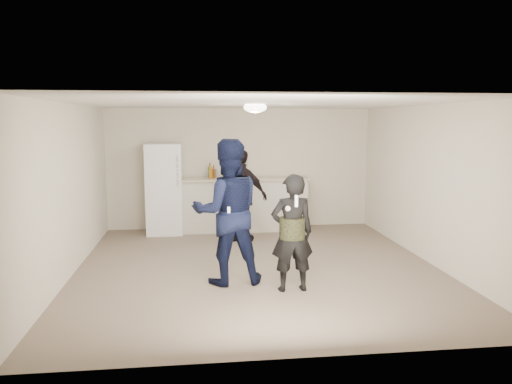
{
  "coord_description": "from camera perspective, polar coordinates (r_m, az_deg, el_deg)",
  "views": [
    {
      "loc": [
        -0.92,
        -7.41,
        2.25
      ],
      "look_at": [
        0.0,
        0.2,
        1.15
      ],
      "focal_mm": 35.0,
      "sensor_mm": 36.0,
      "label": 1
    }
  ],
  "objects": [
    {
      "name": "counter_top",
      "position": [
        10.19,
        -1.52,
        1.51
      ],
      "size": [
        2.68,
        0.64,
        0.04
      ],
      "primitive_type": "cube",
      "color": "beige",
      "rests_on": "counter"
    },
    {
      "name": "nunchuk_woman",
      "position": [
        6.3,
        3.67,
        -1.9
      ],
      "size": [
        0.07,
        0.07,
        0.07
      ],
      "primitive_type": "sphere",
      "color": "silver",
      "rests_on": "woman"
    },
    {
      "name": "spectator",
      "position": [
        9.24,
        -1.64,
        -0.46
      ],
      "size": [
        1.08,
        0.91,
        1.73
      ],
      "primitive_type": "imported",
      "rotation": [
        0.0,
        0.0,
        2.56
      ],
      "color": "black",
      "rests_on": "floor"
    },
    {
      "name": "man",
      "position": [
        6.87,
        -3.29,
        -2.29
      ],
      "size": [
        1.04,
        0.84,
        2.01
      ],
      "primitive_type": "imported",
      "rotation": [
        0.0,
        0.0,
        3.23
      ],
      "color": "#0F173E",
      "rests_on": "floor"
    },
    {
      "name": "woman",
      "position": [
        6.6,
        4.15,
        -4.68
      ],
      "size": [
        0.59,
        0.41,
        1.57
      ],
      "primitive_type": "imported",
      "rotation": [
        0.0,
        0.0,
        3.2
      ],
      "color": "black",
      "rests_on": "floor"
    },
    {
      "name": "ceiling_dome",
      "position": [
        7.76,
        -0.09,
        9.65
      ],
      "size": [
        0.36,
        0.36,
        0.16
      ],
      "primitive_type": "ellipsoid",
      "color": "white",
      "rests_on": "ceiling"
    },
    {
      "name": "floor",
      "position": [
        7.8,
        0.18,
        -8.61
      ],
      "size": [
        6.0,
        6.0,
        0.0
      ],
      "primitive_type": "plane",
      "color": "#6B5B4C",
      "rests_on": "ground"
    },
    {
      "name": "wall_left",
      "position": [
        7.69,
        -20.59,
        0.18
      ],
      "size": [
        0.0,
        6.0,
        6.0
      ],
      "primitive_type": "plane",
      "rotation": [
        1.57,
        0.0,
        1.57
      ],
      "color": "beige",
      "rests_on": "floor"
    },
    {
      "name": "camo_shorts",
      "position": [
        6.59,
        4.15,
        -4.12
      ],
      "size": [
        0.34,
        0.34,
        0.28
      ],
      "primitive_type": "cylinder",
      "color": "#2D3518",
      "rests_on": "woman"
    },
    {
      "name": "wall_front",
      "position": [
        4.61,
        4.8,
        -4.37
      ],
      "size": [
        6.0,
        0.0,
        6.0
      ],
      "primitive_type": "plane",
      "rotation": [
        -1.57,
        0.0,
        0.0
      ],
      "color": "beige",
      "rests_on": "floor"
    },
    {
      "name": "wall_right",
      "position": [
        8.33,
        19.32,
        0.81
      ],
      "size": [
        0.0,
        6.0,
        6.0
      ],
      "primitive_type": "plane",
      "rotation": [
        1.57,
        0.0,
        -1.57
      ],
      "color": "beige",
      "rests_on": "floor"
    },
    {
      "name": "shaker",
      "position": [
        10.28,
        -4.69,
        2.14
      ],
      "size": [
        0.08,
        0.08,
        0.17
      ],
      "primitive_type": "cylinder",
      "color": "#A9A8AD",
      "rests_on": "counter_top"
    },
    {
      "name": "fridge_handle",
      "position": [
        9.69,
        -8.96,
        2.44
      ],
      "size": [
        0.02,
        0.02,
        0.6
      ],
      "primitive_type": "cylinder",
      "color": "silver",
      "rests_on": "fridge"
    },
    {
      "name": "bottle_cluster",
      "position": [
        10.16,
        -4.84,
        2.18
      ],
      "size": [
        0.4,
        0.35,
        0.25
      ],
      "color": "#8D6614",
      "rests_on": "counter_top"
    },
    {
      "name": "fridge",
      "position": [
        10.12,
        -10.43,
        0.36
      ],
      "size": [
        0.7,
        0.7,
        1.8
      ],
      "primitive_type": "cube",
      "color": "white",
      "rests_on": "floor"
    },
    {
      "name": "wall_back",
      "position": [
        10.5,
        -1.84,
        2.69
      ],
      "size": [
        6.0,
        0.0,
        6.0
      ],
      "primitive_type": "plane",
      "rotation": [
        1.57,
        0.0,
        0.0
      ],
      "color": "beige",
      "rests_on": "floor"
    },
    {
      "name": "counter",
      "position": [
        10.27,
        -1.5,
        -1.51
      ],
      "size": [
        2.6,
        0.56,
        1.05
      ],
      "primitive_type": "cube",
      "color": "beige",
      "rests_on": "floor"
    },
    {
      "name": "remote_man",
      "position": [
        6.59,
        -3.14,
        -2.34
      ],
      "size": [
        0.04,
        0.04,
        0.15
      ],
      "primitive_type": "cube",
      "color": "white",
      "rests_on": "man"
    },
    {
      "name": "remote_woman",
      "position": [
        6.27,
        4.63,
        -1.03
      ],
      "size": [
        0.04,
        0.04,
        0.15
      ],
      "primitive_type": "cube",
      "color": "white",
      "rests_on": "woman"
    },
    {
      "name": "ceiling",
      "position": [
        7.47,
        0.19,
        10.09
      ],
      "size": [
        6.0,
        6.0,
        0.0
      ],
      "primitive_type": "plane",
      "rotation": [
        3.14,
        0.0,
        0.0
      ],
      "color": "silver",
      "rests_on": "wall_back"
    },
    {
      "name": "nunchuk_man",
      "position": [
        6.64,
        -2.11,
        -2.87
      ],
      "size": [
        0.07,
        0.07,
        0.07
      ],
      "primitive_type": "sphere",
      "color": "white",
      "rests_on": "man"
    }
  ]
}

